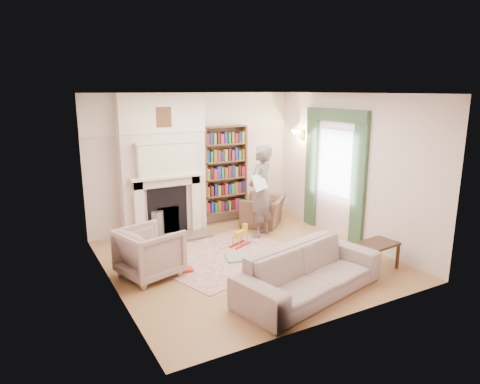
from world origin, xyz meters
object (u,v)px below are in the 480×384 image
paraffin_heater (158,225)px  rocking_horse (240,236)px  bookcase (225,170)px  man_reading (261,191)px  sofa (310,272)px  coffee_table (375,256)px  armchair_reading (264,211)px  armchair_left (150,252)px

paraffin_heater → rocking_horse: 1.68m
bookcase → man_reading: (0.20, -1.17, -0.26)m
man_reading → sofa: bearing=43.6°
bookcase → rocking_horse: 1.83m
paraffin_heater → coffee_table: bearing=-50.3°
sofa → rocking_horse: bearing=74.8°
man_reading → rocking_horse: 1.01m
coffee_table → rocking_horse: bearing=119.5°
bookcase → coffee_table: 3.73m
armchair_reading → sofa: size_ratio=0.41×
paraffin_heater → sofa: bearing=-71.3°
bookcase → armchair_left: bookcase is taller
armchair_reading → coffee_table: bearing=52.4°
armchair_left → paraffin_heater: (0.67, 1.64, -0.12)m
armchair_reading → rocking_horse: 1.42m
armchair_left → bookcase: bearing=-65.8°
armchair_reading → rocking_horse: (-1.08, -0.91, -0.11)m
armchair_left → man_reading: bearing=-88.8°
bookcase → rocking_horse: size_ratio=4.08×
coffee_table → rocking_horse: size_ratio=1.54×
armchair_reading → man_reading: man_reading is taller
armchair_reading → paraffin_heater: bearing=-50.7°
bookcase → armchair_reading: (0.65, -0.57, -0.87)m
bookcase → sofa: 3.78m
armchair_left → paraffin_heater: size_ratio=1.57×
coffee_table → rocking_horse: 2.44m
sofa → coffee_table: (1.49, 0.19, -0.11)m
coffee_table → sofa: bearing=-178.9°
armchair_reading → armchair_left: size_ratio=1.10×
sofa → paraffin_heater: sofa is taller
armchair_left → armchair_reading: bearing=-81.0°
bookcase → paraffin_heater: 1.89m
bookcase → armchair_left: 3.12m
armchair_reading → rocking_horse: bearing=-4.1°
sofa → man_reading: bearing=60.8°
sofa → paraffin_heater: (-1.13, 3.35, -0.06)m
armchair_left → rocking_horse: (1.87, 0.47, -0.19)m
man_reading → rocking_horse: (-0.63, -0.31, -0.72)m
sofa → rocking_horse: 2.18m
sofa → coffee_table: sofa is taller
paraffin_heater → armchair_left: bearing=-112.1°
rocking_horse → paraffin_heater: bearing=111.5°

